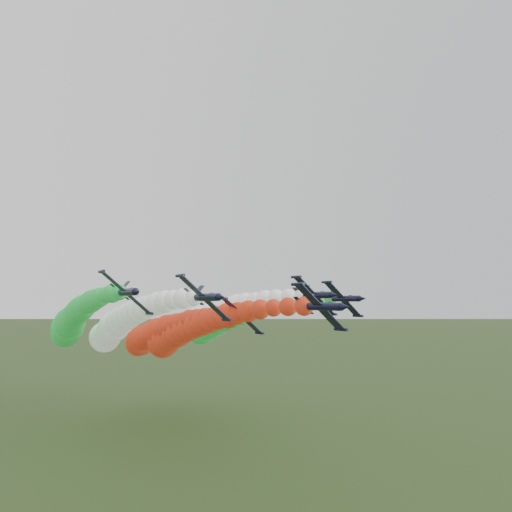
# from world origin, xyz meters

# --- Properties ---
(ground) EXTENTS (3000.00, 3000.00, 0.00)m
(ground) POSITION_xyz_m (0.00, 0.00, 0.00)
(ground) COLOR #384E22
(ground) RESTS_ON ground
(jet_lead) EXTENTS (14.92, 93.55, 19.88)m
(jet_lead) POSITION_xyz_m (0.89, 46.33, 28.06)
(jet_lead) COLOR black
(jet_lead) RESTS_ON ground
(jet_inner_left) EXTENTS (14.99, 93.63, 19.95)m
(jet_inner_left) POSITION_xyz_m (-13.46, 56.50, 29.80)
(jet_inner_left) COLOR black
(jet_inner_left) RESTS_ON ground
(jet_inner_right) EXTENTS (14.84, 93.48, 19.81)m
(jet_inner_right) POSITION_xyz_m (10.72, 59.10, 30.30)
(jet_inner_right) COLOR black
(jet_inner_right) RESTS_ON ground
(jet_outer_left) EXTENTS (14.71, 93.35, 19.67)m
(jet_outer_left) POSITION_xyz_m (-22.79, 68.63, 30.51)
(jet_outer_left) COLOR black
(jet_outer_left) RESTS_ON ground
(jet_outer_right) EXTENTS (14.50, 93.14, 19.47)m
(jet_outer_right) POSITION_xyz_m (21.59, 64.56, 29.49)
(jet_outer_right) COLOR black
(jet_outer_right) RESTS_ON ground
(jet_trail) EXTENTS (14.82, 93.46, 19.79)m
(jet_trail) POSITION_xyz_m (2.15, 73.22, 25.95)
(jet_trail) COLOR black
(jet_trail) RESTS_ON ground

